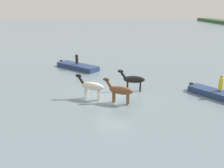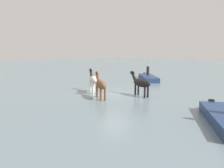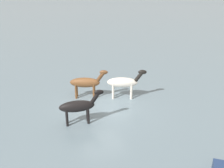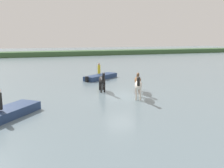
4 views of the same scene
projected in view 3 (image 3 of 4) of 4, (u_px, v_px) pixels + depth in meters
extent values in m
plane|color=slate|center=(102.00, 108.00, 14.79)|extent=(208.40, 208.40, 0.00)
ellipsoid|color=brown|center=(85.00, 82.00, 15.66)|extent=(1.30, 1.88, 0.62)
cylinder|color=brown|center=(94.00, 89.00, 15.98)|extent=(0.13, 0.13, 1.01)
cylinder|color=brown|center=(94.00, 91.00, 15.71)|extent=(0.13, 0.13, 1.01)
cylinder|color=brown|center=(77.00, 89.00, 16.01)|extent=(0.13, 0.13, 1.01)
cylinder|color=brown|center=(76.00, 91.00, 15.74)|extent=(0.13, 0.13, 1.01)
cylinder|color=#50311A|center=(101.00, 77.00, 15.48)|extent=(0.44, 0.60, 0.67)
ellipsoid|color=#50311A|center=(104.00, 72.00, 15.37)|extent=(0.41, 0.54, 0.27)
ellipsoid|color=black|center=(77.00, 106.00, 12.88)|extent=(0.89, 1.86, 0.60)
cylinder|color=black|center=(87.00, 112.00, 13.31)|extent=(0.13, 0.13, 0.99)
cylinder|color=black|center=(88.00, 115.00, 13.05)|extent=(0.13, 0.13, 0.99)
cylinder|color=black|center=(67.00, 115.00, 13.09)|extent=(0.13, 0.13, 0.99)
cylinder|color=black|center=(67.00, 117.00, 12.83)|extent=(0.13, 0.13, 0.99)
cylinder|color=black|center=(95.00, 97.00, 12.92)|extent=(0.32, 0.58, 0.66)
ellipsoid|color=black|center=(99.00, 92.00, 12.85)|extent=(0.30, 0.52, 0.26)
ellipsoid|color=silver|center=(122.00, 82.00, 15.62)|extent=(1.34, 1.91, 0.63)
cylinder|color=silver|center=(131.00, 89.00, 15.94)|extent=(0.14, 0.14, 1.03)
cylinder|color=silver|center=(131.00, 91.00, 15.66)|extent=(0.14, 0.14, 1.03)
cylinder|color=silver|center=(113.00, 89.00, 15.98)|extent=(0.14, 0.14, 1.03)
cylinder|color=silver|center=(113.00, 91.00, 15.71)|extent=(0.14, 0.14, 1.03)
cylinder|color=black|center=(139.00, 76.00, 15.43)|extent=(0.45, 0.61, 0.69)
ellipsoid|color=black|center=(142.00, 72.00, 15.31)|extent=(0.43, 0.55, 0.27)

